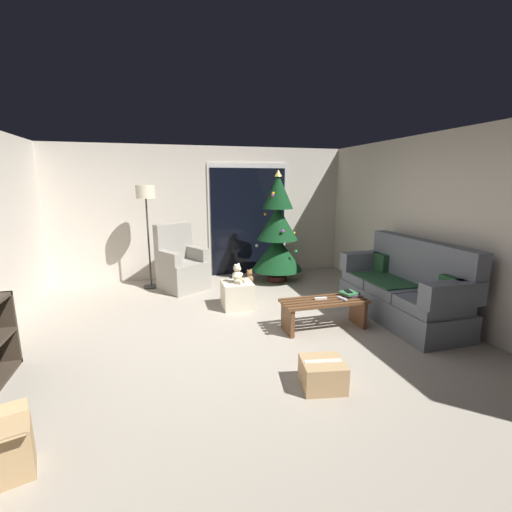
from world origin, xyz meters
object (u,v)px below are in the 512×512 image
object	(u,v)px
cell_phone	(348,291)
cardboard_box_taped_mid_floor	(323,374)
book_stack	(350,294)
teddy_bear_chestnut_by_tree	(249,278)
remote_white	(321,298)
remote_silver	(342,298)
floor_lamp	(146,202)
teddy_bear_cream	(238,275)
christmas_tree	(277,233)
couch	(404,290)
armchair	(181,266)
coffee_table	(324,309)
ottoman	(237,295)

from	to	relation	value
cell_phone	cardboard_box_taped_mid_floor	bearing A→B (deg)	-121.11
book_stack	teddy_bear_chestnut_by_tree	world-z (taller)	book_stack
remote_white	book_stack	size ratio (longest dim) A/B	0.62
remote_silver	floor_lamp	size ratio (longest dim) A/B	0.09
remote_silver	teddy_bear_cream	size ratio (longest dim) A/B	0.55
book_stack	christmas_tree	bearing A→B (deg)	96.94
book_stack	teddy_bear_cream	xyz separation A→B (m)	(-1.29, 0.98, 0.09)
remote_silver	teddy_bear_chestnut_by_tree	bearing A→B (deg)	93.42
couch	remote_white	xyz separation A→B (m)	(-1.24, -0.02, -0.00)
armchair	floor_lamp	size ratio (longest dim) A/B	0.63
book_stack	cell_phone	world-z (taller)	cell_phone
coffee_table	cell_phone	xyz separation A→B (m)	(0.38, 0.08, 0.18)
christmas_tree	teddy_bear_cream	xyz separation A→B (m)	(-1.02, -1.21, -0.40)
remote_silver	book_stack	distance (m)	0.21
christmas_tree	armchair	bearing A→B (deg)	-179.01
couch	remote_silver	bearing A→B (deg)	-174.69
coffee_table	remote_silver	bearing A→B (deg)	-11.31
teddy_bear_cream	teddy_bear_chestnut_by_tree	world-z (taller)	teddy_bear_cream
cardboard_box_taped_mid_floor	remote_silver	bearing A→B (deg)	54.64
teddy_bear_cream	christmas_tree	bearing A→B (deg)	49.76
cell_phone	christmas_tree	distance (m)	2.23
christmas_tree	teddy_bear_chestnut_by_tree	bearing A→B (deg)	-170.67
armchair	teddy_bear_cream	xyz separation A→B (m)	(0.75, -1.17, 0.10)
coffee_table	ottoman	size ratio (longest dim) A/B	2.50
remote_white	book_stack	bearing A→B (deg)	100.77
remote_silver	book_stack	world-z (taller)	book_stack
remote_silver	book_stack	size ratio (longest dim) A/B	0.62
remote_silver	couch	bearing A→B (deg)	-7.99
teddy_bear_cream	teddy_bear_chestnut_by_tree	xyz separation A→B (m)	(0.45, 1.11, -0.38)
couch	remote_silver	size ratio (longest dim) A/B	12.46
floor_lamp	cardboard_box_taped_mid_floor	distance (m)	4.19
book_stack	ottoman	size ratio (longest dim) A/B	0.57
book_stack	christmas_tree	distance (m)	2.25
book_stack	floor_lamp	bearing A→B (deg)	137.18
teddy_bear_chestnut_by_tree	cell_phone	bearing A→B (deg)	-68.49
coffee_table	remote_white	distance (m)	0.15
remote_white	teddy_bear_chestnut_by_tree	bearing A→B (deg)	-163.42
teddy_bear_cream	teddy_bear_chestnut_by_tree	distance (m)	1.26
remote_silver	ottoman	size ratio (longest dim) A/B	0.35
couch	teddy_bear_chestnut_by_tree	world-z (taller)	couch
christmas_tree	floor_lamp	distance (m)	2.38
teddy_bear_cream	remote_white	bearing A→B (deg)	-49.89
remote_white	cardboard_box_taped_mid_floor	world-z (taller)	remote_white
book_stack	armchair	bearing A→B (deg)	133.42
remote_white	cardboard_box_taped_mid_floor	xyz separation A→B (m)	(-0.55, -1.22, -0.27)
coffee_table	teddy_bear_chestnut_by_tree	bearing A→B (deg)	101.50
book_stack	cardboard_box_taped_mid_floor	xyz separation A→B (m)	(-0.99, -1.26, -0.28)
teddy_bear_chestnut_by_tree	christmas_tree	bearing A→B (deg)	9.33
remote_white	cell_phone	distance (m)	0.42
armchair	cell_phone	bearing A→B (deg)	-46.62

